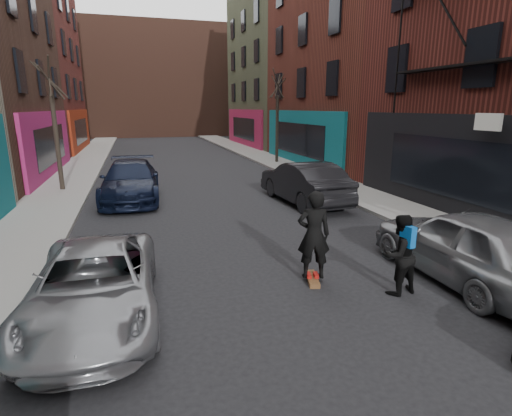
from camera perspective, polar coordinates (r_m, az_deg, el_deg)
sidewalk_left at (r=31.82m, az=-22.80°, el=6.52°), size 2.50×84.00×0.13m
sidewalk_right at (r=32.95m, az=-0.50°, el=7.85°), size 2.50×84.00×0.13m
buildings_right at (r=24.33m, az=28.47°, el=22.75°), size 12.00×56.00×16.00m
building_far at (r=57.60m, az=-14.48°, el=17.05°), size 40.00×10.00×14.00m
tree_left_far at (r=19.71m, az=-26.93°, el=11.73°), size 2.00×2.00×6.50m
tree_right_far at (r=27.02m, az=3.06°, el=13.79°), size 2.00×2.00×6.80m
parked_left_far at (r=7.81m, az=-22.04°, el=-10.06°), size 2.28×4.71×1.29m
parked_left_end at (r=17.16m, az=-17.46°, el=3.74°), size 2.51×5.58×1.59m
parked_right_far at (r=9.82m, az=27.99°, el=-4.72°), size 2.00×4.81×1.63m
parked_right_end at (r=15.95m, az=6.84°, el=3.67°), size 2.08×5.13×1.66m
skateboard at (r=9.00m, az=8.02°, el=-9.99°), size 0.42×0.83×0.10m
skateboarder at (r=8.64m, az=8.25°, el=-3.82°), size 0.80×0.63×1.94m
pedestrian at (r=8.59m, az=19.78°, el=-6.24°), size 0.89×0.74×1.67m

